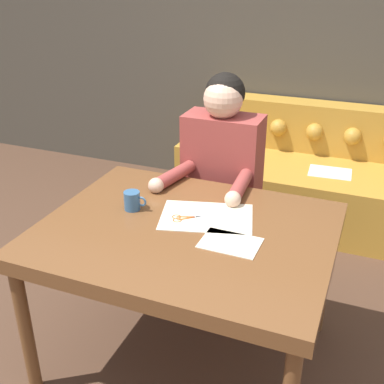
# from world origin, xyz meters

# --- Properties ---
(ground_plane) EXTENTS (16.00, 16.00, 0.00)m
(ground_plane) POSITION_xyz_m (0.00, 0.00, 0.00)
(ground_plane) COLOR #4C3323
(wall_back) EXTENTS (8.00, 0.06, 2.60)m
(wall_back) POSITION_xyz_m (0.00, 2.29, 1.30)
(wall_back) COLOR #474238
(wall_back) RESTS_ON ground_plane
(dining_table) EXTENTS (1.28, 1.02, 0.75)m
(dining_table) POSITION_xyz_m (0.05, 0.10, 0.68)
(dining_table) COLOR brown
(dining_table) RESTS_ON ground_plane
(couch) EXTENTS (1.80, 0.86, 0.82)m
(couch) POSITION_xyz_m (0.32, 1.86, 0.30)
(couch) COLOR #B7842D
(couch) RESTS_ON ground_plane
(person) EXTENTS (0.49, 0.60, 1.29)m
(person) POSITION_xyz_m (-0.02, 0.79, 0.66)
(person) COLOR #33281E
(person) RESTS_ON ground_plane
(pattern_paper_main) EXTENTS (0.48, 0.39, 0.00)m
(pattern_paper_main) POSITION_xyz_m (0.10, 0.22, 0.75)
(pattern_paper_main) COLOR beige
(pattern_paper_main) RESTS_ON dining_table
(pattern_paper_offcut) EXTENTS (0.25, 0.18, 0.00)m
(pattern_paper_offcut) POSITION_xyz_m (0.27, 0.05, 0.75)
(pattern_paper_offcut) COLOR beige
(pattern_paper_offcut) RESTS_ON dining_table
(scissors) EXTENTS (0.23, 0.17, 0.01)m
(scissors) POSITION_xyz_m (0.03, 0.18, 0.75)
(scissors) COLOR silver
(scissors) RESTS_ON dining_table
(mug) EXTENTS (0.11, 0.08, 0.09)m
(mug) POSITION_xyz_m (-0.25, 0.17, 0.79)
(mug) COLOR #335B84
(mug) RESTS_ON dining_table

